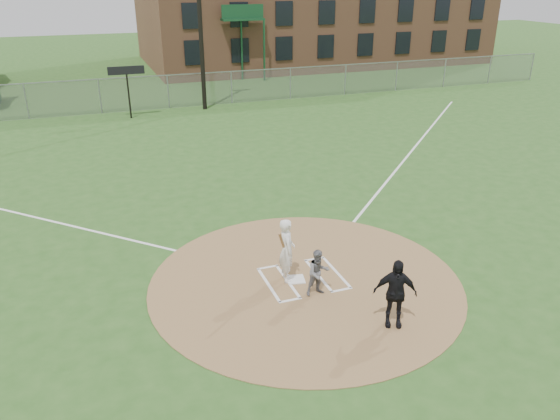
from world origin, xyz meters
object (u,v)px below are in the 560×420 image
object	(u,v)px
home_plate	(296,279)
catcher	(318,273)
batter_at_plate	(287,250)
umpire	(395,293)

from	to	relation	value
home_plate	catcher	world-z (taller)	catcher
catcher	batter_at_plate	xyz separation A→B (m)	(-0.50, 0.96, 0.27)
catcher	umpire	xyz separation A→B (m)	(1.13, -1.83, 0.23)
home_plate	batter_at_plate	distance (m)	0.92
catcher	umpire	world-z (taller)	umpire
catcher	batter_at_plate	distance (m)	1.11
home_plate	batter_at_plate	world-z (taller)	batter_at_plate
umpire	batter_at_plate	size ratio (longest dim) A/B	0.96
catcher	umpire	distance (m)	2.16
home_plate	batter_at_plate	size ratio (longest dim) A/B	0.26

